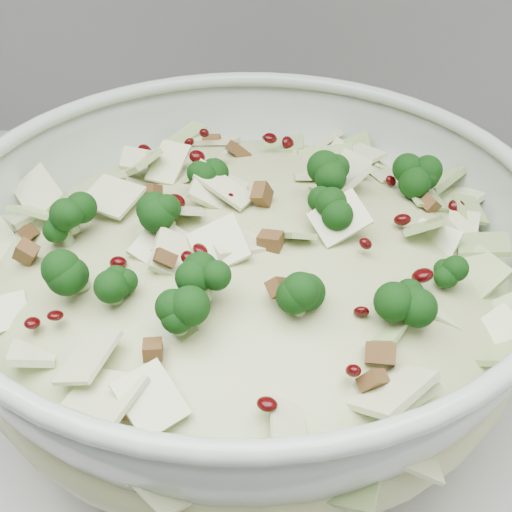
{
  "coord_description": "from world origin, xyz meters",
  "views": [
    {
      "loc": [
        0.74,
        1.22,
        1.3
      ],
      "look_at": [
        0.71,
        1.6,
        1.02
      ],
      "focal_mm": 50.0,
      "sensor_mm": 36.0,
      "label": 1
    }
  ],
  "objects": [
    {
      "name": "mixing_bowl",
      "position": [
        0.7,
        1.6,
        0.98
      ],
      "size": [
        0.52,
        0.52,
        0.16
      ],
      "rotation": [
        0.0,
        0.0,
        -0.38
      ],
      "color": "#A6B7A8",
      "rests_on": "counter"
    },
    {
      "name": "salad",
      "position": [
        0.7,
        1.6,
        1.01
      ],
      "size": [
        0.52,
        0.52,
        0.16
      ],
      "rotation": [
        0.0,
        0.0,
        -0.78
      ],
      "color": "#B1BF83",
      "rests_on": "mixing_bowl"
    }
  ]
}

